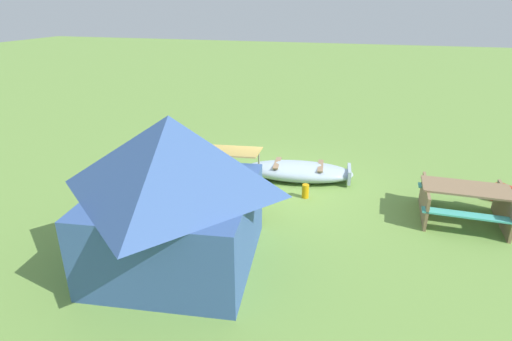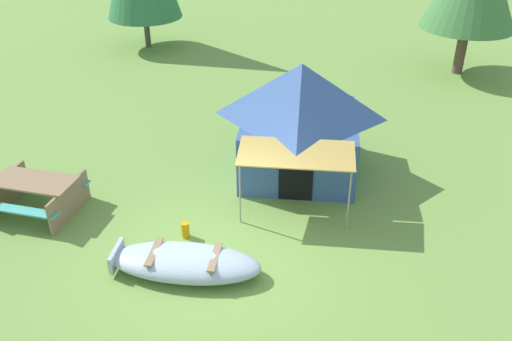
{
  "view_description": "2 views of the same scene",
  "coord_description": "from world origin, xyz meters",
  "px_view_note": "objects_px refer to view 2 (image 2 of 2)",
  "views": [
    {
      "loc": [
        -2.27,
        9.44,
        4.44
      ],
      "look_at": [
        0.07,
        1.27,
        0.95
      ],
      "focal_mm": 29.02,
      "sensor_mm": 36.0,
      "label": 1
    },
    {
      "loc": [
        2.57,
        -8.12,
        6.91
      ],
      "look_at": [
        0.18,
        1.97,
        0.83
      ],
      "focal_mm": 38.64,
      "sensor_mm": 36.0,
      "label": 2
    }
  ],
  "objects_px": {
    "beached_rowboat": "(184,262)",
    "picnic_table": "(36,192)",
    "canvas_cabin_tent": "(300,117)",
    "fuel_can": "(185,230)"
  },
  "relations": [
    {
      "from": "canvas_cabin_tent",
      "to": "fuel_can",
      "type": "relative_size",
      "value": 12.35
    },
    {
      "from": "beached_rowboat",
      "to": "canvas_cabin_tent",
      "type": "relative_size",
      "value": 0.7
    },
    {
      "from": "fuel_can",
      "to": "beached_rowboat",
      "type": "bearing_deg",
      "value": -71.25
    },
    {
      "from": "picnic_table",
      "to": "fuel_can",
      "type": "height_order",
      "value": "picnic_table"
    },
    {
      "from": "picnic_table",
      "to": "canvas_cabin_tent",
      "type": "bearing_deg",
      "value": 30.41
    },
    {
      "from": "fuel_can",
      "to": "picnic_table",
      "type": "bearing_deg",
      "value": 177.37
    },
    {
      "from": "canvas_cabin_tent",
      "to": "fuel_can",
      "type": "xyz_separation_m",
      "value": [
        -1.78,
        -3.23,
        -1.25
      ]
    },
    {
      "from": "picnic_table",
      "to": "fuel_can",
      "type": "relative_size",
      "value": 5.24
    },
    {
      "from": "beached_rowboat",
      "to": "picnic_table",
      "type": "relative_size",
      "value": 1.65
    },
    {
      "from": "beached_rowboat",
      "to": "picnic_table",
      "type": "height_order",
      "value": "picnic_table"
    }
  ]
}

